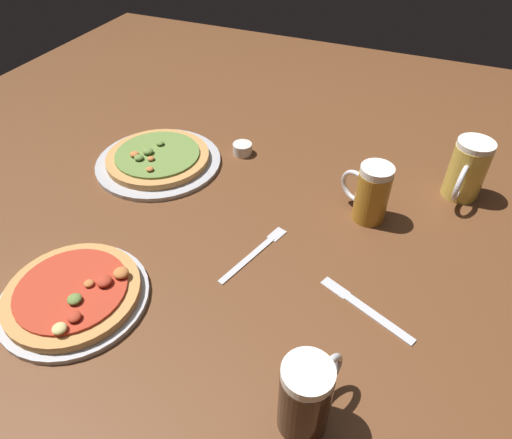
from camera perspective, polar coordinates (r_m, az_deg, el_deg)
name	(u,v)px	position (r m, az deg, el deg)	size (l,w,h in m)	color
ground_plane	(256,231)	(1.08, 0.00, -1.40)	(2.40, 2.40, 0.03)	brown
pizza_plate_near	(74,295)	(0.97, -21.74, -8.69)	(0.29, 0.29, 0.05)	#B2B2B7
pizza_plate_far	(158,159)	(1.29, -12.08, 7.34)	(0.34, 0.34, 0.05)	#B2B2B7
beer_mug_dark	(467,170)	(1.23, 24.77, 5.59)	(0.09, 0.14, 0.15)	gold
beer_mug_amber	(371,193)	(1.08, 14.11, 3.24)	(0.12, 0.09, 0.14)	#B27A23
beer_mug_pale	(307,396)	(0.73, 6.31, -20.96)	(0.08, 0.13, 0.15)	black
ramekin_sauce	(242,149)	(1.31, -1.70, 8.78)	(0.05, 0.05, 0.03)	silver
fork_left	(255,253)	(1.00, -0.12, -4.13)	(0.08, 0.21, 0.01)	silver
knife_right	(365,308)	(0.93, 13.45, -10.71)	(0.20, 0.10, 0.01)	silver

